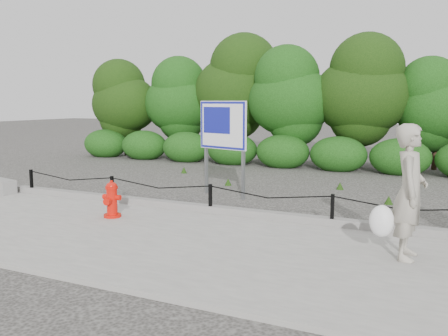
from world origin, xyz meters
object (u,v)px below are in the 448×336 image
object	(u,v)px
fire_hydrant	(112,200)
pedestrian	(408,194)
advertising_sign	(223,129)
concrete_block	(0,186)

from	to	relation	value
fire_hydrant	pedestrian	size ratio (longest dim) A/B	0.37
fire_hydrant	advertising_sign	xyz separation A→B (m)	(0.93, 3.19, 1.24)
advertising_sign	concrete_block	bearing A→B (deg)	-138.85
concrete_block	advertising_sign	size ratio (longest dim) A/B	0.44
pedestrian	advertising_sign	size ratio (longest dim) A/B	0.83
pedestrian	concrete_block	world-z (taller)	pedestrian
pedestrian	advertising_sign	world-z (taller)	advertising_sign
fire_hydrant	advertising_sign	size ratio (longest dim) A/B	0.31
fire_hydrant	concrete_block	distance (m)	4.32
fire_hydrant	pedestrian	distance (m)	5.50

